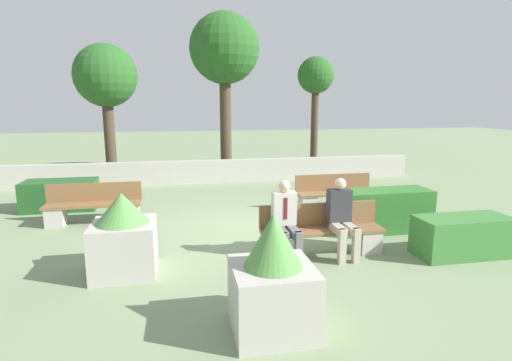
# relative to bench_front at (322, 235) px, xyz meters

# --- Properties ---
(ground_plane) EXTENTS (60.00, 60.00, 0.00)m
(ground_plane) POSITION_rel_bench_front_xyz_m (-1.05, 1.58, -0.33)
(ground_plane) COLOR gray
(perimeter_wall) EXTENTS (12.90, 0.30, 0.73)m
(perimeter_wall) POSITION_rel_bench_front_xyz_m (-1.05, 6.55, 0.03)
(perimeter_wall) COLOR #B7B2A8
(perimeter_wall) RESTS_ON ground_plane
(bench_front) EXTENTS (2.09, 0.48, 0.84)m
(bench_front) POSITION_rel_bench_front_xyz_m (0.00, 0.00, 0.00)
(bench_front) COLOR brown
(bench_front) RESTS_ON ground_plane
(bench_left_side) EXTENTS (1.96, 0.48, 0.84)m
(bench_left_side) POSITION_rel_bench_front_xyz_m (-4.15, 2.59, -0.00)
(bench_left_side) COLOR brown
(bench_left_side) RESTS_ON ground_plane
(bench_right_side) EXTENTS (1.89, 0.48, 0.84)m
(bench_right_side) POSITION_rel_bench_front_xyz_m (1.31, 2.63, -0.01)
(bench_right_side) COLOR brown
(bench_right_side) RESTS_ON ground_plane
(person_seated_man) EXTENTS (0.38, 0.64, 1.30)m
(person_seated_man) POSITION_rel_bench_front_xyz_m (-0.67, -0.14, 0.38)
(person_seated_man) COLOR slate
(person_seated_man) RESTS_ON ground_plane
(person_seated_woman) EXTENTS (0.38, 0.64, 1.30)m
(person_seated_woman) POSITION_rel_bench_front_xyz_m (0.28, -0.14, 0.38)
(person_seated_woman) COLOR #B2A893
(person_seated_woman) RESTS_ON ground_plane
(hedge_block_near_left) EXTENTS (1.85, 0.69, 0.83)m
(hedge_block_near_left) POSITION_rel_bench_front_xyz_m (1.65, 0.96, 0.09)
(hedge_block_near_left) COLOR #33702D
(hedge_block_near_left) RESTS_ON ground_plane
(hedge_block_near_right) EXTENTS (1.65, 0.83, 0.70)m
(hedge_block_near_right) POSITION_rel_bench_front_xyz_m (-5.16, 3.95, 0.02)
(hedge_block_near_right) COLOR #235623
(hedge_block_near_right) RESTS_ON ground_plane
(hedge_block_mid_left) EXTENTS (1.57, 0.68, 0.66)m
(hedge_block_mid_left) POSITION_rel_bench_front_xyz_m (2.29, -0.52, -0.00)
(hedge_block_mid_left) COLOR #3D7A38
(hedge_block_mid_left) RESTS_ON ground_plane
(planter_corner_left) EXTENTS (0.90, 0.90, 1.36)m
(planter_corner_left) POSITION_rel_bench_front_xyz_m (-1.35, -2.12, 0.25)
(planter_corner_left) COLOR #B7B2A8
(planter_corner_left) RESTS_ON ground_plane
(planter_corner_right) EXTENTS (0.91, 0.91, 1.24)m
(planter_corner_right) POSITION_rel_bench_front_xyz_m (-3.17, -0.20, 0.24)
(planter_corner_right) COLOR #B7B2A8
(planter_corner_right) RESTS_ON ground_plane
(tree_leftmost) EXTENTS (2.01, 2.01, 4.41)m
(tree_leftmost) POSITION_rel_bench_front_xyz_m (-4.56, 7.80, 2.99)
(tree_leftmost) COLOR #473828
(tree_leftmost) RESTS_ON ground_plane
(tree_center_left) EXTENTS (2.41, 2.41, 5.57)m
(tree_center_left) POSITION_rel_bench_front_xyz_m (-0.67, 8.06, 3.94)
(tree_center_left) COLOR #473828
(tree_center_left) RESTS_ON ground_plane
(tree_center_right) EXTENTS (1.32, 1.32, 4.19)m
(tree_center_right) POSITION_rel_bench_front_xyz_m (2.64, 8.11, 3.02)
(tree_center_right) COLOR #473828
(tree_center_right) RESTS_ON ground_plane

